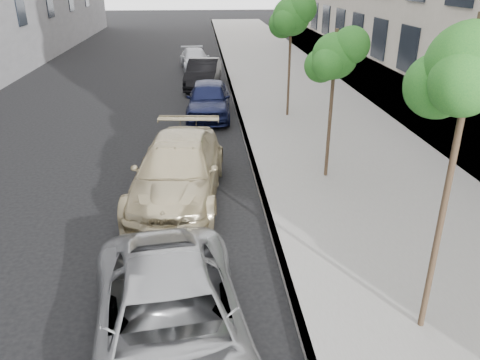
{
  "coord_description": "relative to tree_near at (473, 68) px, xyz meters",
  "views": [
    {
      "loc": [
        -0.4,
        -4.52,
        5.62
      ],
      "look_at": [
        0.38,
        4.77,
        1.5
      ],
      "focal_mm": 35.0,
      "sensor_mm": 36.0,
      "label": 1
    }
  ],
  "objects": [
    {
      "name": "curb",
      "position": [
        -2.05,
        22.5,
        -4.4
      ],
      "size": [
        0.15,
        72.0,
        0.14
      ],
      "primitive_type": "cube",
      "color": "#9E9B93",
      "rests_on": "ground"
    },
    {
      "name": "suv",
      "position": [
        -4.32,
        5.61,
        -3.67
      ],
      "size": [
        2.79,
        5.73,
        1.6
      ],
      "primitive_type": "imported",
      "rotation": [
        0.0,
        0.0,
        -0.1
      ],
      "color": "#C2B38A",
      "rests_on": "ground"
    },
    {
      "name": "minivan",
      "position": [
        -4.2,
        -0.35,
        -3.75
      ],
      "size": [
        3.03,
        5.45,
        1.44
      ],
      "primitive_type": "imported",
      "rotation": [
        0.0,
        0.0,
        0.13
      ],
      "color": "#9D9EA1",
      "rests_on": "ground"
    },
    {
      "name": "sidewalk",
      "position": [
        1.07,
        22.5,
        -4.4
      ],
      "size": [
        6.4,
        72.0,
        0.14
      ],
      "primitive_type": "cube",
      "color": "gray",
      "rests_on": "ground"
    },
    {
      "name": "sedan_blue",
      "position": [
        -3.33,
        13.5,
        -3.71
      ],
      "size": [
        2.03,
        4.54,
        1.52
      ],
      "primitive_type": "imported",
      "rotation": [
        0.0,
        0.0,
        -0.05
      ],
      "color": "#101535",
      "rests_on": "ground"
    },
    {
      "name": "sedan_black",
      "position": [
        -3.49,
        19.11,
        -3.73
      ],
      "size": [
        2.12,
        4.65,
        1.48
      ],
      "primitive_type": "imported",
      "rotation": [
        0.0,
        0.0,
        -0.13
      ],
      "color": "black",
      "rests_on": "ground"
    },
    {
      "name": "sedan_rear",
      "position": [
        -3.95,
        24.56,
        -3.85
      ],
      "size": [
        2.19,
        4.41,
        1.23
      ],
      "primitive_type": "imported",
      "rotation": [
        0.0,
        0.0,
        0.11
      ],
      "color": "#B4B6BC",
      "rests_on": "ground"
    },
    {
      "name": "tree_mid",
      "position": [
        0.0,
        6.5,
        -0.86
      ],
      "size": [
        1.61,
        1.41,
        4.26
      ],
      "color": "#38281C",
      "rests_on": "sidewalk"
    },
    {
      "name": "tree_far",
      "position": [
        0.0,
        13.0,
        -0.38
      ],
      "size": [
        1.79,
        1.59,
        4.84
      ],
      "color": "#38281C",
      "rests_on": "sidewalk"
    },
    {
      "name": "tree_near",
      "position": [
        0.0,
        0.0,
        0.0
      ],
      "size": [
        1.61,
        1.41,
        5.14
      ],
      "color": "#38281C",
      "rests_on": "sidewalk"
    }
  ]
}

